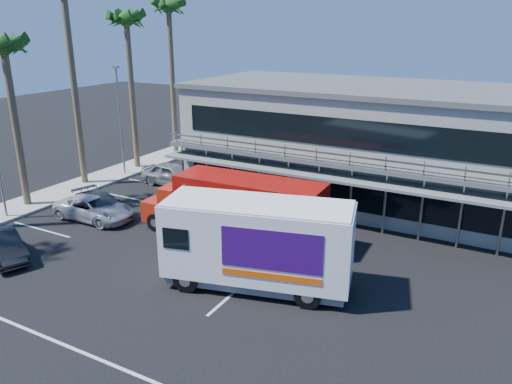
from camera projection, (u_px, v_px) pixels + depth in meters
The scene contains 13 objects.
ground at pixel (195, 282), 22.15m from camera, with size 120.00×120.00×0.00m, color black.
building at pixel (366, 142), 32.05m from camera, with size 22.40×12.00×7.30m.
curb_strip at pixel (65, 191), 33.92m from camera, with size 3.00×32.00×0.16m, color #A5A399.
palm_c at pixel (5, 55), 28.45m from camera, with size 2.80×2.80×10.75m.
palm_e at pixel (127, 28), 36.24m from camera, with size 2.80×2.80×12.25m.
palm_f at pixel (169, 16), 40.71m from camera, with size 2.80×2.80×13.25m.
light_pole_far at pixel (120, 116), 36.30m from camera, with size 0.50×0.25×8.09m.
red_truck at pixel (237, 206), 26.01m from camera, with size 10.23×2.80×3.42m.
white_van at pixel (257, 243), 21.15m from camera, with size 8.39×4.59×3.89m.
parked_car_b at pixel (3, 246), 24.17m from camera, with size 1.42×4.06×1.34m, color black.
parked_car_c at pixel (94, 208), 29.06m from camera, with size 2.25×4.89×1.36m, color #BDBDBF.
parked_car_d at pixel (102, 205), 29.57m from camera, with size 1.88×4.63×1.34m, color #313641.
parked_car_e at pixel (173, 174), 35.19m from camera, with size 1.89×4.70×1.60m, color gray.
Camera 1 is at (11.82, -15.99, 10.90)m, focal length 35.00 mm.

